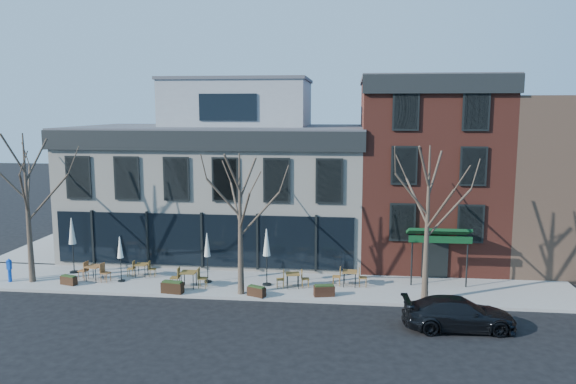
# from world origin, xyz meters

# --- Properties ---
(ground) EXTENTS (120.00, 120.00, 0.00)m
(ground) POSITION_xyz_m (0.00, 0.00, 0.00)
(ground) COLOR black
(ground) RESTS_ON ground
(sidewalk_front) EXTENTS (33.50, 4.70, 0.15)m
(sidewalk_front) POSITION_xyz_m (3.25, -2.15, 0.07)
(sidewalk_front) COLOR gray
(sidewalk_front) RESTS_ON ground
(sidewalk_side) EXTENTS (4.50, 12.00, 0.15)m
(sidewalk_side) POSITION_xyz_m (-11.25, 6.00, 0.07)
(sidewalk_side) COLOR gray
(sidewalk_side) RESTS_ON ground
(corner_building) EXTENTS (18.39, 10.39, 11.10)m
(corner_building) POSITION_xyz_m (0.07, 5.07, 4.72)
(corner_building) COLOR silver
(corner_building) RESTS_ON ground
(red_brick_building) EXTENTS (8.20, 11.78, 11.18)m
(red_brick_building) POSITION_xyz_m (13.00, 4.98, 5.64)
(red_brick_building) COLOR maroon
(red_brick_building) RESTS_ON ground
(tree_corner) EXTENTS (3.93, 3.98, 7.92)m
(tree_corner) POSITION_xyz_m (-8.49, -3.20, 4.25)
(tree_corner) COLOR #382B21
(tree_corner) RESTS_ON sidewalk_front
(tree_mid) EXTENTS (3.50, 3.55, 7.04)m
(tree_mid) POSITION_xyz_m (3.01, -3.90, 3.79)
(tree_mid) COLOR #382B21
(tree_mid) RESTS_ON sidewalk_front
(tree_right) EXTENTS (3.72, 3.77, 7.48)m
(tree_right) POSITION_xyz_m (12.01, -3.90, 4.02)
(tree_right) COLOR #382B21
(tree_right) RESTS_ON sidewalk_front
(parked_sedan) EXTENTS (4.84, 2.24, 1.37)m
(parked_sedan) POSITION_xyz_m (13.02, -6.99, 0.69)
(parked_sedan) COLOR black
(parked_sedan) RESTS_ON ground
(call_box) EXTENTS (0.25, 0.25, 1.28)m
(call_box) POSITION_xyz_m (-9.66, -3.39, 0.83)
(call_box) COLOR #0D3FB2
(call_box) RESTS_ON sidewalk_front
(cafe_set_0) EXTENTS (1.95, 0.89, 1.00)m
(cafe_set_0) POSITION_xyz_m (-5.25, -2.70, 0.66)
(cafe_set_0) COLOR brown
(cafe_set_0) RESTS_ON sidewalk_front
(cafe_set_1) EXTENTS (1.63, 0.69, 0.85)m
(cafe_set_1) POSITION_xyz_m (-3.02, -1.65, 0.59)
(cafe_set_1) COLOR brown
(cafe_set_1) RESTS_ON sidewalk_front
(cafe_set_2) EXTENTS (1.95, 0.80, 1.03)m
(cafe_set_2) POSITION_xyz_m (0.13, -3.25, 0.68)
(cafe_set_2) COLOR brown
(cafe_set_2) RESTS_ON sidewalk_front
(cafe_set_4) EXTENTS (1.79, 0.81, 0.92)m
(cafe_set_4) POSITION_xyz_m (5.47, -2.65, 0.62)
(cafe_set_4) COLOR brown
(cafe_set_4) RESTS_ON sidewalk_front
(cafe_set_5) EXTENTS (1.85, 0.76, 0.97)m
(cafe_set_5) POSITION_xyz_m (8.40, -2.05, 0.65)
(cafe_set_5) COLOR brown
(cafe_set_5) RESTS_ON sidewalk_front
(umbrella_0) EXTENTS (0.50, 0.50, 3.14)m
(umbrella_0) POSITION_xyz_m (-7.08, -1.39, 2.37)
(umbrella_0) COLOR black
(umbrella_0) RESTS_ON sidewalk_front
(umbrella_1) EXTENTS (0.39, 0.39, 2.46)m
(umbrella_1) POSITION_xyz_m (-3.76, -2.66, 1.89)
(umbrella_1) COLOR black
(umbrella_1) RESTS_ON sidewalk_front
(umbrella_2) EXTENTS (0.43, 0.43, 2.66)m
(umbrella_2) POSITION_xyz_m (0.87, -2.23, 2.03)
(umbrella_2) COLOR black
(umbrella_2) RESTS_ON sidewalk_front
(umbrella_3) EXTENTS (0.48, 0.48, 3.01)m
(umbrella_3) POSITION_xyz_m (4.08, -2.41, 2.28)
(umbrella_3) COLOR black
(umbrella_3) RESTS_ON sidewalk_front
(planter_0) EXTENTS (0.95, 0.59, 0.49)m
(planter_0) POSITION_xyz_m (-6.29, -3.50, 0.40)
(planter_0) COLOR black
(planter_0) RESTS_ON sidewalk_front
(planter_1) EXTENTS (1.14, 0.59, 0.61)m
(planter_1) POSITION_xyz_m (-0.44, -4.20, 0.45)
(planter_1) COLOR black
(planter_1) RESTS_ON sidewalk_front
(planter_2) EXTENTS (0.99, 0.71, 0.51)m
(planter_2) POSITION_xyz_m (3.84, -4.20, 0.40)
(planter_2) COLOR black
(planter_2) RESTS_ON sidewalk_front
(planter_3) EXTENTS (1.08, 0.61, 0.57)m
(planter_3) POSITION_xyz_m (7.15, -3.81, 0.43)
(planter_3) COLOR black
(planter_3) RESTS_ON sidewalk_front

